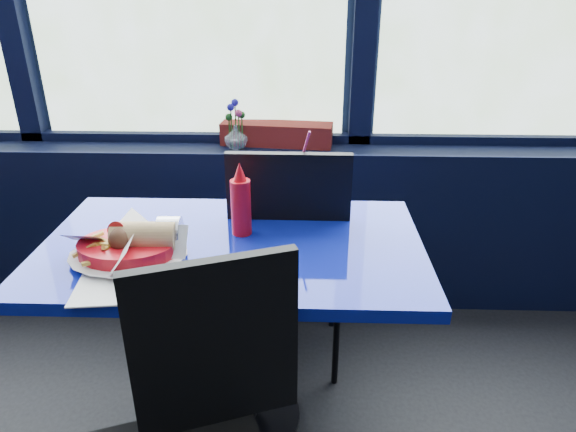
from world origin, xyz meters
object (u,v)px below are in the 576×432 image
(planter_box, at_px, (277,134))
(flower_vase, at_px, (236,134))
(chair_near_back, at_px, (289,247))
(soda_cup, at_px, (298,194))
(ketchup_bottle, at_px, (241,203))
(near_table, at_px, (235,291))
(food_basket, at_px, (130,246))

(planter_box, height_order, flower_vase, flower_vase)
(chair_near_back, relative_size, flower_vase, 4.39)
(planter_box, bearing_deg, chair_near_back, -75.85)
(planter_box, height_order, soda_cup, soda_cup)
(chair_near_back, xyz_separation_m, ketchup_bottle, (-0.15, -0.24, 0.29))
(chair_near_back, relative_size, ketchup_bottle, 4.05)
(near_table, xyz_separation_m, chair_near_back, (0.17, 0.31, -0.00))
(flower_vase, xyz_separation_m, soda_cup, (0.29, -0.60, -0.04))
(flower_vase, bearing_deg, ketchup_bottle, -81.60)
(soda_cup, bearing_deg, planter_box, 99.42)
(planter_box, bearing_deg, ketchup_bottle, -88.30)
(chair_near_back, xyz_separation_m, food_basket, (-0.46, -0.42, 0.22))
(flower_vase, height_order, soda_cup, soda_cup)
(planter_box, bearing_deg, food_basket, -104.22)
(chair_near_back, height_order, planter_box, chair_near_back)
(flower_vase, xyz_separation_m, food_basket, (-0.20, -0.93, -0.08))
(chair_near_back, distance_m, ketchup_bottle, 0.41)
(chair_near_back, bearing_deg, near_table, 61.90)
(planter_box, bearing_deg, near_table, -89.40)
(flower_vase, distance_m, soda_cup, 0.67)
(food_basket, bearing_deg, soda_cup, 56.97)
(food_basket, bearing_deg, planter_box, 92.00)
(ketchup_bottle, distance_m, soda_cup, 0.24)
(near_table, xyz_separation_m, food_basket, (-0.29, -0.11, 0.22))
(near_table, height_order, soda_cup, soda_cup)
(planter_box, bearing_deg, flower_vase, -151.72)
(flower_vase, relative_size, food_basket, 0.59)
(chair_near_back, distance_m, planter_box, 0.65)
(food_basket, height_order, soda_cup, soda_cup)
(near_table, distance_m, planter_box, 0.94)
(chair_near_back, height_order, flower_vase, flower_vase)
(food_basket, bearing_deg, ketchup_bottle, 52.50)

